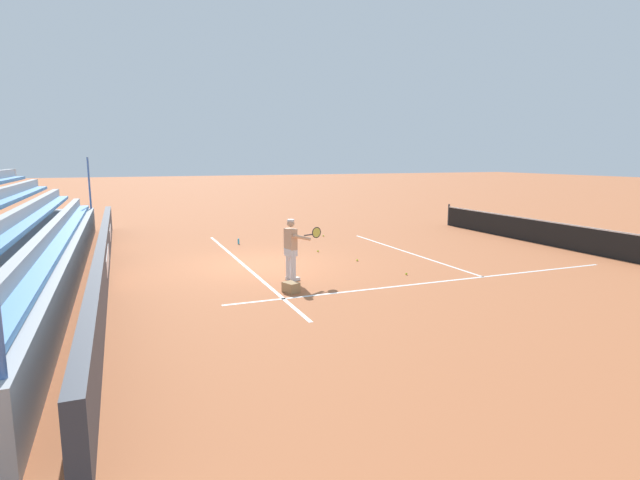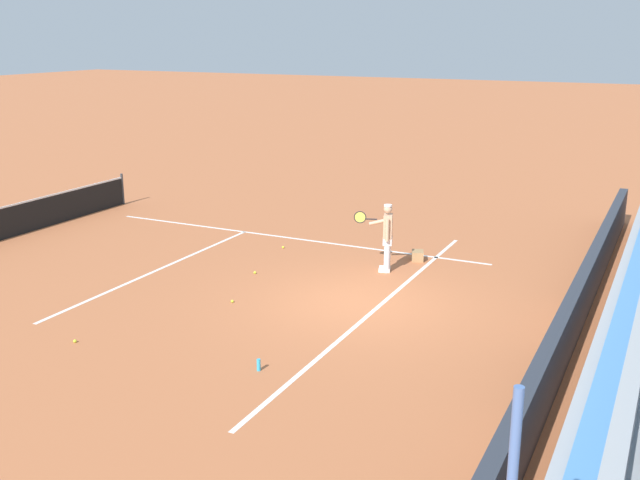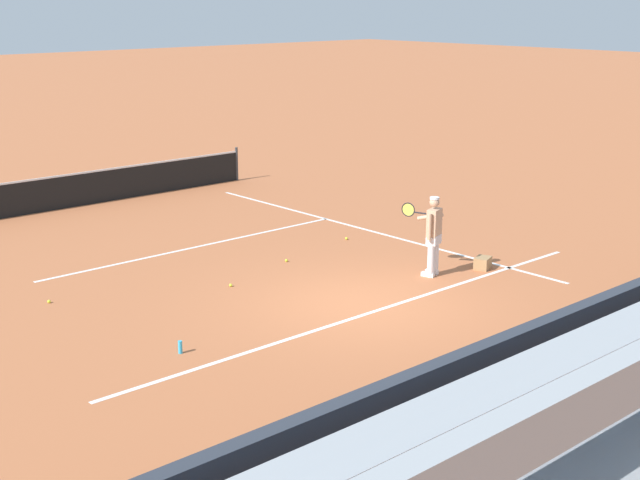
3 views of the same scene
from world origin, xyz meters
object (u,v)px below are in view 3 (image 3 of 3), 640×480
(tennis_ball_toward_net, at_px, (346,238))
(tennis_net, at_px, (81,189))
(tennis_ball_stray_back, at_px, (231,285))
(tennis_player, at_px, (433,235))
(tennis_ball_near_player, at_px, (49,301))
(tennis_ball_far_right, at_px, (286,260))
(ball_box_cardboard, at_px, (483,263))
(water_bottle, at_px, (180,347))

(tennis_ball_toward_net, distance_m, tennis_net, 8.32)
(tennis_ball_toward_net, height_order, tennis_ball_stray_back, same)
(tennis_ball_stray_back, bearing_deg, tennis_player, -31.42)
(tennis_ball_toward_net, distance_m, tennis_ball_near_player, 7.54)
(tennis_ball_far_right, bearing_deg, ball_box_cardboard, -48.80)
(ball_box_cardboard, xyz_separation_m, tennis_ball_toward_net, (-0.56, 3.74, -0.10))
(ball_box_cardboard, distance_m, tennis_ball_far_right, 4.35)
(tennis_ball_near_player, height_order, water_bottle, water_bottle)
(tennis_ball_stray_back, bearing_deg, ball_box_cardboard, -28.76)
(tennis_ball_far_right, relative_size, water_bottle, 0.30)
(tennis_player, xyz_separation_m, tennis_ball_near_player, (-6.89, 3.77, -0.86))
(tennis_ball_toward_net, height_order, tennis_net, tennis_net)
(tennis_ball_far_right, distance_m, tennis_ball_near_player, 5.30)
(tennis_player, relative_size, tennis_ball_far_right, 25.98)
(water_bottle, bearing_deg, tennis_ball_far_right, 31.63)
(tennis_ball_far_right, bearing_deg, tennis_player, -59.60)
(tennis_ball_near_player, distance_m, water_bottle, 3.87)
(water_bottle, bearing_deg, tennis_ball_toward_net, 25.66)
(tennis_ball_stray_back, height_order, water_bottle, water_bottle)
(tennis_player, xyz_separation_m, water_bottle, (-6.39, -0.07, -0.78))
(tennis_player, distance_m, tennis_ball_toward_net, 3.48)
(tennis_net, bearing_deg, tennis_player, -77.59)
(tennis_ball_stray_back, relative_size, tennis_net, 0.01)
(tennis_player, height_order, tennis_ball_near_player, tennis_player)
(tennis_ball_far_right, distance_m, water_bottle, 5.55)
(tennis_ball_far_right, height_order, water_bottle, water_bottle)
(ball_box_cardboard, bearing_deg, tennis_ball_toward_net, 98.50)
(ball_box_cardboard, relative_size, tennis_net, 0.04)
(tennis_ball_stray_back, xyz_separation_m, tennis_ball_near_player, (-3.23, 1.54, 0.00))
(tennis_ball_stray_back, bearing_deg, tennis_ball_toward_net, 14.02)
(tennis_ball_stray_back, bearing_deg, tennis_net, 82.05)
(water_bottle, bearing_deg, ball_box_cardboard, -2.72)
(tennis_net, bearing_deg, tennis_ball_toward_net, -68.37)
(ball_box_cardboard, height_order, tennis_net, tennis_net)
(tennis_ball_stray_back, distance_m, tennis_net, 8.90)
(tennis_ball_near_player, relative_size, water_bottle, 0.30)
(tennis_ball_near_player, xyz_separation_m, water_bottle, (0.50, -3.84, 0.08))
(tennis_net, bearing_deg, tennis_ball_far_right, -84.69)
(tennis_ball_toward_net, xyz_separation_m, tennis_ball_near_player, (-7.53, 0.46, 0.00))
(tennis_ball_toward_net, relative_size, tennis_net, 0.01)
(ball_box_cardboard, bearing_deg, tennis_ball_far_right, 131.20)
(tennis_ball_stray_back, distance_m, tennis_ball_far_right, 2.08)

